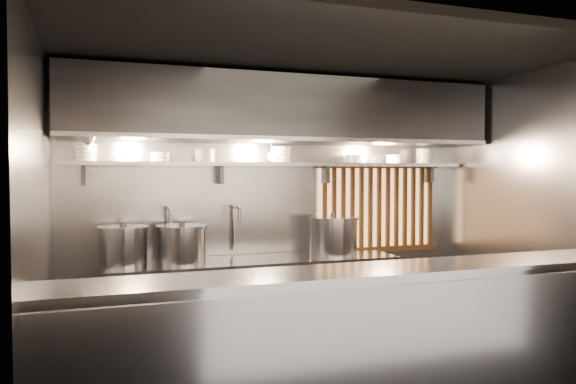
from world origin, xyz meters
TOP-DOWN VIEW (x-y plane):
  - floor at (0.00, 0.00)m, footprint 4.50×4.50m
  - ceiling at (0.00, 0.00)m, footprint 4.50×4.50m
  - wall_back at (0.00, 1.50)m, footprint 4.50×0.00m
  - wall_left at (-2.25, 0.00)m, footprint 0.00×3.00m
  - wall_right at (2.25, 0.00)m, footprint 0.00×3.00m
  - serving_counter at (0.00, -0.96)m, footprint 4.50×0.56m
  - cooking_bench at (-0.30, 1.13)m, footprint 3.00×0.70m
  - bowl_shelf at (0.00, 1.32)m, footprint 4.40×0.34m
  - exhaust_hood at (0.00, 1.10)m, footprint 4.40×0.81m
  - wood_screen at (1.30, 1.45)m, footprint 1.56×0.09m
  - faucet_left at (-1.15, 1.37)m, footprint 0.04×0.30m
  - faucet_right at (-0.45, 1.37)m, footprint 0.04×0.30m
  - heat_lamp at (-1.90, 0.85)m, footprint 0.25×0.35m
  - pendant_bulb at (-0.10, 1.20)m, footprint 0.09×0.09m
  - stock_pot_left at (-1.60, 1.16)m, footprint 0.56×0.56m
  - stock_pot_mid at (-1.05, 1.12)m, footprint 0.59×0.59m
  - stock_pot_right at (0.59, 1.16)m, footprint 0.64×0.64m
  - bowl_stack_0 at (-1.93, 1.32)m, footprint 0.22×0.22m
  - bowl_stack_1 at (-1.22, 1.32)m, footprint 0.22×0.22m
  - bowl_stack_2 at (-0.78, 1.32)m, footprint 0.22×0.22m
  - bowl_stack_3 at (0.05, 1.32)m, footprint 0.22×0.22m
  - bowl_stack_4 at (0.94, 1.32)m, footprint 0.22×0.22m
  - bowl_stack_5 at (1.43, 1.32)m, footprint 0.20×0.20m
  - bowl_stack_6 at (1.84, 1.32)m, footprint 0.20×0.20m

SIDE VIEW (x-z plane):
  - floor at x=0.00m, z-range 0.00..0.00m
  - cooking_bench at x=-0.30m, z-range 0.00..0.90m
  - serving_counter at x=0.00m, z-range 0.00..1.13m
  - stock_pot_mid at x=-1.05m, z-range 0.88..1.30m
  - stock_pot_left at x=-1.60m, z-range 0.88..1.30m
  - stock_pot_right at x=0.59m, z-range 0.88..1.33m
  - faucet_left at x=-1.15m, z-range 1.06..1.56m
  - faucet_right at x=-0.45m, z-range 1.06..1.56m
  - wood_screen at x=1.30m, z-range 0.86..1.90m
  - wall_back at x=0.00m, z-range -0.85..3.65m
  - wall_left at x=-2.25m, z-range -0.10..2.90m
  - wall_right at x=2.25m, z-range -0.10..2.90m
  - bowl_shelf at x=0.00m, z-range 1.86..1.90m
  - bowl_stack_4 at x=0.94m, z-range 1.90..1.99m
  - bowl_stack_1 at x=-1.22m, z-range 1.90..1.99m
  - bowl_stack_5 at x=1.43m, z-range 1.90..1.99m
  - pendant_bulb at x=-0.10m, z-range 1.87..2.05m
  - bowl_stack_2 at x=-0.78m, z-range 1.90..2.03m
  - bowl_stack_0 at x=-1.93m, z-range 1.90..2.07m
  - bowl_stack_3 at x=0.05m, z-range 1.90..2.07m
  - bowl_stack_6 at x=1.84m, z-range 1.90..2.07m
  - heat_lamp at x=-1.90m, z-range 1.97..2.17m
  - exhaust_hood at x=0.00m, z-range 2.10..2.75m
  - ceiling at x=0.00m, z-range 2.80..2.80m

